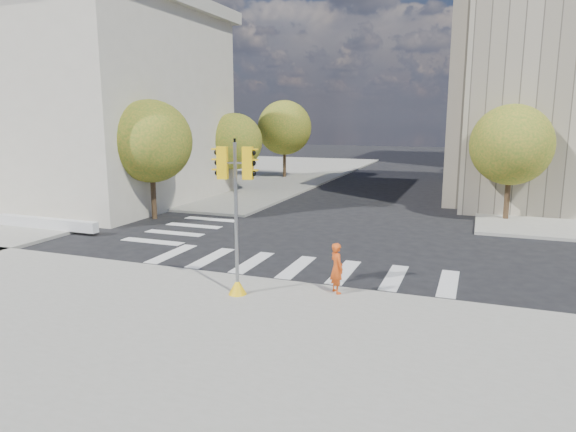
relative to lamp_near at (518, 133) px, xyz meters
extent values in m
plane|color=black|center=(-8.00, -14.00, -4.58)|extent=(160.00, 160.00, 0.00)
cube|color=gray|center=(-8.00, -25.00, -4.50)|extent=(30.00, 14.00, 0.15)
cube|color=gray|center=(-28.00, 12.00, -4.50)|extent=(28.00, 40.00, 0.15)
cube|color=#A29680|center=(1.00, 1.00, 2.42)|extent=(8.00, 8.00, 14.00)
cube|color=beige|center=(-28.00, -6.00, 1.42)|extent=(18.00, 14.00, 12.00)
cube|color=#B2AD9E|center=(-28.00, -6.00, 7.72)|extent=(19.00, 15.00, 0.80)
cylinder|color=#382616|center=(-18.50, -10.00, -3.35)|extent=(0.28, 0.28, 2.45)
sphere|color=#36681D|center=(-18.50, -10.00, -0.37)|extent=(4.40, 4.40, 4.40)
cylinder|color=#382616|center=(-18.50, 0.00, -3.49)|extent=(0.28, 0.28, 2.17)
sphere|color=#36681D|center=(-18.50, 0.00, -0.81)|extent=(4.00, 4.00, 4.00)
cylinder|color=#382616|center=(-18.50, 10.00, -3.27)|extent=(0.28, 0.28, 2.62)
sphere|color=#36681D|center=(-18.50, 10.00, -0.03)|extent=(4.80, 4.80, 4.80)
cylinder|color=#382616|center=(-0.50, -4.00, -3.39)|extent=(0.28, 0.28, 2.38)
sphere|color=#36681D|center=(-0.50, -4.00, -0.52)|extent=(4.20, 4.20, 4.20)
cylinder|color=#382616|center=(-0.50, 8.00, -3.32)|extent=(0.28, 0.28, 2.52)
sphere|color=#36681D|center=(-0.50, 8.00, -0.22)|extent=(4.60, 4.60, 4.60)
cylinder|color=#382616|center=(-0.50, 20.00, -3.44)|extent=(0.28, 0.28, 2.27)
sphere|color=#36681D|center=(-0.50, 20.00, -0.70)|extent=(4.00, 4.00, 4.00)
cylinder|color=black|center=(0.00, 0.00, -0.43)|extent=(0.12, 0.12, 8.00)
cube|color=black|center=(0.00, 0.00, 3.57)|extent=(0.35, 0.18, 0.22)
cylinder|color=black|center=(0.00, 14.00, -0.43)|extent=(0.12, 0.12, 8.00)
cube|color=black|center=(0.00, 14.00, 3.57)|extent=(0.35, 0.18, 0.22)
cone|color=yellow|center=(-8.68, -19.79, -4.18)|extent=(0.56, 0.56, 0.50)
cylinder|color=gray|center=(-8.68, -19.79, -2.12)|extent=(0.11, 0.11, 4.62)
cylinder|color=black|center=(-8.68, -19.79, 0.24)|extent=(0.07, 0.07, 0.12)
cylinder|color=gray|center=(-8.68, -19.79, -0.41)|extent=(0.89, 0.25, 0.06)
cube|color=yellow|center=(-9.05, -19.87, -0.41)|extent=(0.34, 0.28, 0.95)
cube|color=yellow|center=(-8.31, -19.71, -0.41)|extent=(0.34, 0.28, 0.95)
imported|color=#DE4C14|center=(-5.88, -18.60, -3.64)|extent=(0.67, 0.68, 1.58)
cube|color=silver|center=(-21.57, -14.50, -4.18)|extent=(6.00, 0.46, 0.50)
camera|label=1|loc=(-1.99, -33.27, 0.91)|focal=32.00mm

